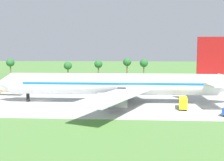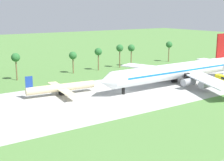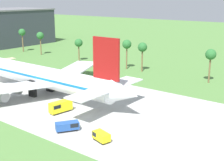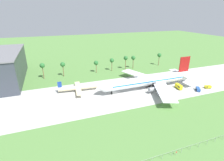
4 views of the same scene
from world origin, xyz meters
name	(u,v)px [view 2 (image 2 of 4)]	position (x,y,z in m)	size (l,w,h in m)	color
ground_plane	(126,92)	(0.00, 0.00, 0.00)	(600.00, 600.00, 0.00)	#517F3D
taxiway_strip	(126,92)	(0.00, 0.00, 0.01)	(320.00, 44.00, 0.02)	#B2B2AD
jet_airliner	(179,71)	(23.72, -2.21, 5.43)	(71.57, 58.68, 18.84)	white
regional_aircraft	(61,88)	(-21.06, 9.22, 2.49)	(24.18, 21.85, 7.56)	beige
catering_van	(222,79)	(40.90, -9.64, 1.56)	(2.92, 6.18, 2.93)	black
palm_tree_row	(91,52)	(9.15, 40.57, 9.23)	(104.30, 3.60, 12.09)	brown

